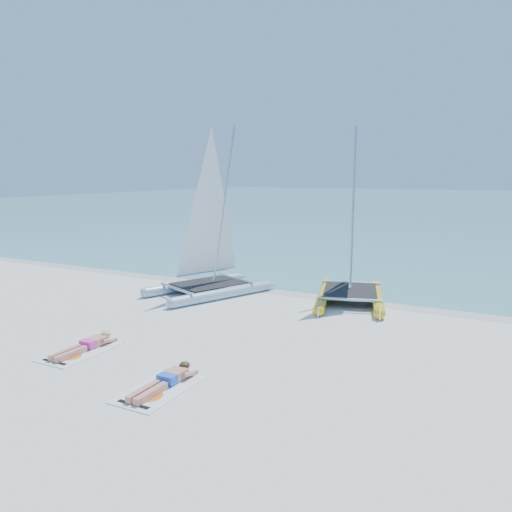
{
  "coord_description": "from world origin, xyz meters",
  "views": [
    {
      "loc": [
        6.08,
        -10.18,
        4.1
      ],
      "look_at": [
        0.15,
        1.2,
        1.96
      ],
      "focal_mm": 35.0,
      "sensor_mm": 36.0,
      "label": 1
    }
  ],
  "objects_px": {
    "towel_a": "(81,352)",
    "sunbather_b": "(166,380)",
    "catamaran_blue": "(210,243)",
    "towel_b": "(160,389)",
    "catamaran_yellow": "(352,243)",
    "sunbather_a": "(87,345)"
  },
  "relations": [
    {
      "from": "towel_a",
      "to": "sunbather_b",
      "type": "bearing_deg",
      "value": -11.23
    },
    {
      "from": "towel_a",
      "to": "sunbather_b",
      "type": "xyz_separation_m",
      "value": [
        2.9,
        -0.58,
        0.11
      ]
    },
    {
      "from": "catamaran_blue",
      "to": "towel_b",
      "type": "bearing_deg",
      "value": -41.4
    },
    {
      "from": "catamaran_yellow",
      "to": "towel_b",
      "type": "height_order",
      "value": "catamaran_yellow"
    },
    {
      "from": "sunbather_b",
      "to": "catamaran_blue",
      "type": "bearing_deg",
      "value": 116.11
    },
    {
      "from": "catamaran_yellow",
      "to": "towel_b",
      "type": "relative_size",
      "value": 3.15
    },
    {
      "from": "catamaran_yellow",
      "to": "towel_a",
      "type": "xyz_separation_m",
      "value": [
        -4.03,
        -7.81,
        -1.83
      ]
    },
    {
      "from": "sunbather_a",
      "to": "towel_b",
      "type": "bearing_deg",
      "value": -18.3
    },
    {
      "from": "catamaran_blue",
      "to": "sunbather_b",
      "type": "relative_size",
      "value": 3.43
    },
    {
      "from": "sunbather_a",
      "to": "towel_b",
      "type": "xyz_separation_m",
      "value": [
        2.9,
        -0.96,
        -0.11
      ]
    },
    {
      "from": "catamaran_blue",
      "to": "towel_a",
      "type": "relative_size",
      "value": 3.2
    },
    {
      "from": "sunbather_b",
      "to": "towel_a",
      "type": "bearing_deg",
      "value": 168.77
    },
    {
      "from": "sunbather_b",
      "to": "catamaran_yellow",
      "type": "bearing_deg",
      "value": 82.33
    },
    {
      "from": "sunbather_a",
      "to": "catamaran_blue",
      "type": "bearing_deg",
      "value": 94.01
    },
    {
      "from": "catamaran_blue",
      "to": "sunbather_a",
      "type": "xyz_separation_m",
      "value": [
        0.42,
        -6.01,
        -1.65
      ]
    },
    {
      "from": "catamaran_blue",
      "to": "catamaran_yellow",
      "type": "distance_m",
      "value": 4.74
    },
    {
      "from": "catamaran_blue",
      "to": "catamaran_yellow",
      "type": "bearing_deg",
      "value": 42.94
    },
    {
      "from": "towel_b",
      "to": "sunbather_b",
      "type": "relative_size",
      "value": 1.07
    },
    {
      "from": "towel_a",
      "to": "sunbather_b",
      "type": "distance_m",
      "value": 2.96
    },
    {
      "from": "towel_a",
      "to": "towel_b",
      "type": "height_order",
      "value": "same"
    },
    {
      "from": "towel_a",
      "to": "towel_b",
      "type": "distance_m",
      "value": 3.0
    },
    {
      "from": "catamaran_yellow",
      "to": "sunbather_b",
      "type": "xyz_separation_m",
      "value": [
        -1.13,
        -8.39,
        -1.72
      ]
    }
  ]
}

